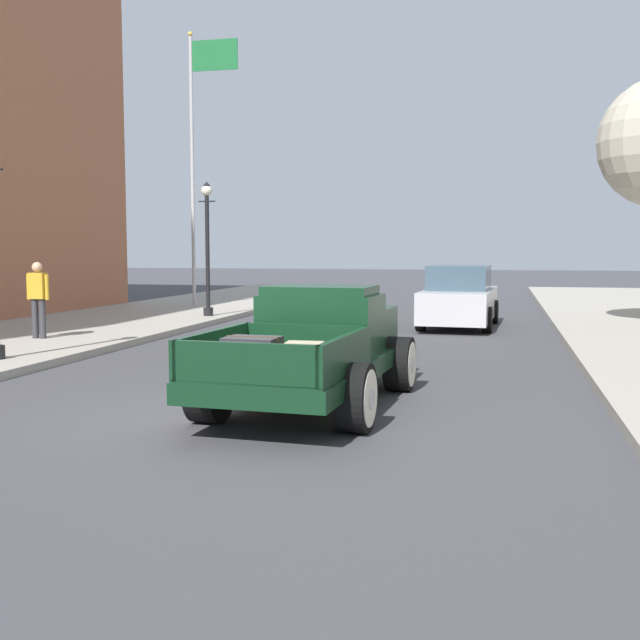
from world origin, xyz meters
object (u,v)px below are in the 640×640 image
flagpole (198,139)px  car_background_silver (459,299)px  pedestrian_sidewalk_left (38,295)px  hotrod_truck_dark_green (319,347)px  street_lamp_far (207,238)px

flagpole → car_background_silver: bearing=-24.2°
pedestrian_sidewalk_left → car_background_silver: bearing=34.7°
car_background_silver → flagpole: flagpole is taller
hotrod_truck_dark_green → pedestrian_sidewalk_left: pedestrian_sidewalk_left is taller
hotrod_truck_dark_green → pedestrian_sidewalk_left: bearing=147.7°
car_background_silver → pedestrian_sidewalk_left: 10.52m
car_background_silver → pedestrian_sidewalk_left: (-8.64, -5.99, 0.32)m
hotrod_truck_dark_green → flagpole: (-7.66, 14.63, 5.02)m
car_background_silver → flagpole: size_ratio=0.48×
car_background_silver → street_lamp_far: street_lamp_far is taller
hotrod_truck_dark_green → car_background_silver: 10.69m
pedestrian_sidewalk_left → street_lamp_far: street_lamp_far is taller
hotrod_truck_dark_green → street_lamp_far: size_ratio=1.30×
car_background_silver → pedestrian_sidewalk_left: size_ratio=2.66×
pedestrian_sidewalk_left → street_lamp_far: (1.47, 6.17, 1.30)m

